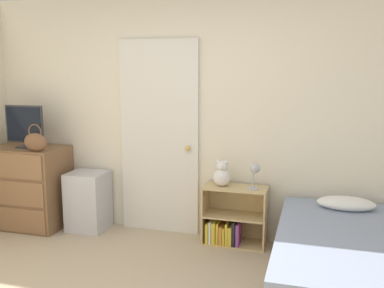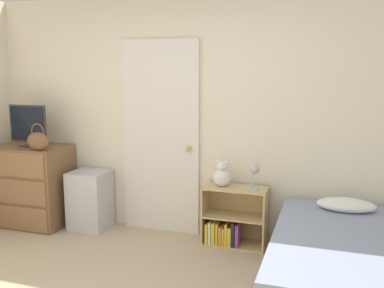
{
  "view_description": "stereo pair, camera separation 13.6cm",
  "coord_description": "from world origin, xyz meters",
  "px_view_note": "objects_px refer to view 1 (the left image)",
  "views": [
    {
      "loc": [
        1.26,
        -2.31,
        1.76
      ],
      "look_at": [
        0.08,
        1.75,
        1.03
      ],
      "focal_mm": 40.0,
      "sensor_mm": 36.0,
      "label": 1
    },
    {
      "loc": [
        1.39,
        -2.27,
        1.76
      ],
      "look_at": [
        0.08,
        1.75,
        1.03
      ],
      "focal_mm": 40.0,
      "sensor_mm": 36.0,
      "label": 2
    }
  ],
  "objects_px": {
    "handbag": "(35,142)",
    "bed": "(349,266)",
    "bookshelf": "(231,222)",
    "storage_bin": "(88,201)",
    "tv": "(24,126)",
    "dresser": "(29,187)",
    "desk_lamp": "(255,171)",
    "teddy_bear": "(222,175)"
  },
  "relations": [
    {
      "from": "storage_bin",
      "to": "desk_lamp",
      "type": "distance_m",
      "value": 1.91
    },
    {
      "from": "storage_bin",
      "to": "bookshelf",
      "type": "relative_size",
      "value": 1.01
    },
    {
      "from": "teddy_bear",
      "to": "dresser",
      "type": "bearing_deg",
      "value": -176.81
    },
    {
      "from": "dresser",
      "to": "desk_lamp",
      "type": "xyz_separation_m",
      "value": [
        2.55,
        0.08,
        0.33
      ]
    },
    {
      "from": "storage_bin",
      "to": "teddy_bear",
      "type": "distance_m",
      "value": 1.56
    },
    {
      "from": "storage_bin",
      "to": "teddy_bear",
      "type": "bearing_deg",
      "value": 1.42
    },
    {
      "from": "handbag",
      "to": "desk_lamp",
      "type": "xyz_separation_m",
      "value": [
        2.29,
        0.27,
        -0.23
      ]
    },
    {
      "from": "bookshelf",
      "to": "handbag",
      "type": "bearing_deg",
      "value": -171.39
    },
    {
      "from": "handbag",
      "to": "bed",
      "type": "xyz_separation_m",
      "value": [
        3.14,
        -0.47,
        -0.76
      ]
    },
    {
      "from": "tv",
      "to": "handbag",
      "type": "xyz_separation_m",
      "value": [
        0.25,
        -0.17,
        -0.14
      ]
    },
    {
      "from": "teddy_bear",
      "to": "bed",
      "type": "relative_size",
      "value": 0.14
    },
    {
      "from": "teddy_bear",
      "to": "storage_bin",
      "type": "bearing_deg",
      "value": -178.58
    },
    {
      "from": "tv",
      "to": "bed",
      "type": "relative_size",
      "value": 0.25
    },
    {
      "from": "handbag",
      "to": "bookshelf",
      "type": "relative_size",
      "value": 0.45
    },
    {
      "from": "tv",
      "to": "bed",
      "type": "height_order",
      "value": "tv"
    },
    {
      "from": "storage_bin",
      "to": "teddy_bear",
      "type": "relative_size",
      "value": 2.4
    },
    {
      "from": "dresser",
      "to": "handbag",
      "type": "relative_size",
      "value": 3.14
    },
    {
      "from": "dresser",
      "to": "handbag",
      "type": "xyz_separation_m",
      "value": [
        0.26,
        -0.19,
        0.56
      ]
    },
    {
      "from": "handbag",
      "to": "bed",
      "type": "relative_size",
      "value": 0.15
    },
    {
      "from": "dresser",
      "to": "bed",
      "type": "relative_size",
      "value": 0.48
    },
    {
      "from": "teddy_bear",
      "to": "desk_lamp",
      "type": "relative_size",
      "value": 1.01
    },
    {
      "from": "tv",
      "to": "teddy_bear",
      "type": "bearing_deg",
      "value": 3.71
    },
    {
      "from": "teddy_bear",
      "to": "bookshelf",
      "type": "bearing_deg",
      "value": -0.14
    },
    {
      "from": "tv",
      "to": "storage_bin",
      "type": "xyz_separation_m",
      "value": [
        0.69,
        0.11,
        -0.83
      ]
    },
    {
      "from": "handbag",
      "to": "storage_bin",
      "type": "height_order",
      "value": "handbag"
    },
    {
      "from": "teddy_bear",
      "to": "bed",
      "type": "height_order",
      "value": "teddy_bear"
    },
    {
      "from": "dresser",
      "to": "bed",
      "type": "xyz_separation_m",
      "value": [
        3.4,
        -0.66,
        -0.2
      ]
    },
    {
      "from": "tv",
      "to": "desk_lamp",
      "type": "bearing_deg",
      "value": 2.24
    },
    {
      "from": "desk_lamp",
      "to": "tv",
      "type": "bearing_deg",
      "value": -177.76
    },
    {
      "from": "desk_lamp",
      "to": "bed",
      "type": "distance_m",
      "value": 1.25
    },
    {
      "from": "tv",
      "to": "bookshelf",
      "type": "height_order",
      "value": "tv"
    },
    {
      "from": "tv",
      "to": "bed",
      "type": "distance_m",
      "value": 3.57
    },
    {
      "from": "bookshelf",
      "to": "storage_bin",
      "type": "bearing_deg",
      "value": -178.67
    },
    {
      "from": "dresser",
      "to": "desk_lamp",
      "type": "distance_m",
      "value": 2.57
    },
    {
      "from": "handbag",
      "to": "desk_lamp",
      "type": "relative_size",
      "value": 1.09
    },
    {
      "from": "bed",
      "to": "tv",
      "type": "bearing_deg",
      "value": 169.38
    },
    {
      "from": "storage_bin",
      "to": "desk_lamp",
      "type": "relative_size",
      "value": 2.44
    },
    {
      "from": "teddy_bear",
      "to": "bed",
      "type": "distance_m",
      "value": 1.5
    },
    {
      "from": "tv",
      "to": "storage_bin",
      "type": "distance_m",
      "value": 1.09
    },
    {
      "from": "tv",
      "to": "handbag",
      "type": "bearing_deg",
      "value": -33.43
    },
    {
      "from": "dresser",
      "to": "desk_lamp",
      "type": "bearing_deg",
      "value": 1.79
    },
    {
      "from": "dresser",
      "to": "storage_bin",
      "type": "bearing_deg",
      "value": 7.02
    }
  ]
}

